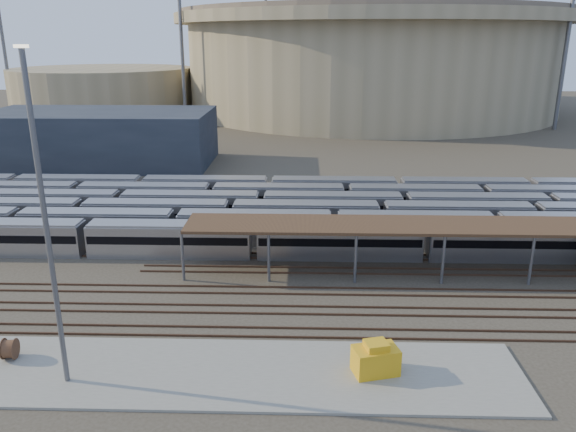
# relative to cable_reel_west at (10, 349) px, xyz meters

# --- Properties ---
(ground) EXTENTS (420.00, 420.00, 0.00)m
(ground) POSITION_rel_cable_reel_west_xyz_m (18.04, 13.69, -1.00)
(ground) COLOR #383026
(ground) RESTS_ON ground
(apron) EXTENTS (50.00, 9.00, 0.20)m
(apron) POSITION_rel_cable_reel_west_xyz_m (13.04, -1.31, -0.90)
(apron) COLOR gray
(apron) RESTS_ON ground
(subway_trains) EXTENTS (127.02, 23.90, 3.60)m
(subway_trains) POSITION_rel_cable_reel_west_xyz_m (19.41, 32.19, 0.80)
(subway_trains) COLOR #B6B6BB
(subway_trains) RESTS_ON ground
(inspection_shed) EXTENTS (60.30, 6.00, 5.30)m
(inspection_shed) POSITION_rel_cable_reel_west_xyz_m (40.04, 17.69, 3.98)
(inspection_shed) COLOR #5B5B60
(inspection_shed) RESTS_ON ground
(empty_tracks) EXTENTS (170.00, 9.62, 0.18)m
(empty_tracks) POSITION_rel_cable_reel_west_xyz_m (18.04, 8.69, -0.91)
(empty_tracks) COLOR #4C3323
(empty_tracks) RESTS_ON ground
(stadium) EXTENTS (124.00, 124.00, 32.50)m
(stadium) POSITION_rel_cable_reel_west_xyz_m (43.04, 153.69, 15.47)
(stadium) COLOR gray
(stadium) RESTS_ON ground
(secondary_arena) EXTENTS (56.00, 56.00, 14.00)m
(secondary_arena) POSITION_rel_cable_reel_west_xyz_m (-41.96, 143.69, 6.00)
(secondary_arena) COLOR gray
(secondary_arena) RESTS_ON ground
(service_building) EXTENTS (42.00, 20.00, 10.00)m
(service_building) POSITION_rel_cable_reel_west_xyz_m (-16.96, 68.69, 4.00)
(service_building) COLOR #1E232D
(service_building) RESTS_ON ground
(floodlight_0) EXTENTS (4.00, 1.00, 38.40)m
(floodlight_0) POSITION_rel_cable_reel_west_xyz_m (-11.96, 123.69, 19.65)
(floodlight_0) COLOR #5B5B60
(floodlight_0) RESTS_ON ground
(floodlight_1) EXTENTS (4.00, 1.00, 38.40)m
(floodlight_1) POSITION_rel_cable_reel_west_xyz_m (-66.96, 133.69, 19.65)
(floodlight_1) COLOR #5B5B60
(floodlight_1) RESTS_ON ground
(floodlight_2) EXTENTS (4.00, 1.00, 38.40)m
(floodlight_2) POSITION_rel_cable_reel_west_xyz_m (88.04, 113.69, 19.65)
(floodlight_2) COLOR #5B5B60
(floodlight_2) RESTS_ON ground
(floodlight_3) EXTENTS (4.00, 1.00, 38.40)m
(floodlight_3) POSITION_rel_cable_reel_west_xyz_m (8.04, 173.69, 19.65)
(floodlight_3) COLOR #5B5B60
(floodlight_3) RESTS_ON ground
(cable_reel_west) EXTENTS (1.05, 1.69, 1.61)m
(cable_reel_west) POSITION_rel_cable_reel_west_xyz_m (0.00, 0.00, 0.00)
(cable_reel_west) COLOR brown
(cable_reel_west) RESTS_ON apron
(yard_light_pole) EXTENTS (0.80, 0.36, 22.76)m
(yard_light_pole) POSITION_rel_cable_reel_west_xyz_m (5.42, -2.70, 10.66)
(yard_light_pole) COLOR #5B5B60
(yard_light_pole) RESTS_ON apron
(yellow_equipment) EXTENTS (3.56, 2.73, 1.98)m
(yellow_equipment) POSITION_rel_cable_reel_west_xyz_m (27.31, -1.07, 0.18)
(yellow_equipment) COLOR gold
(yellow_equipment) RESTS_ON apron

